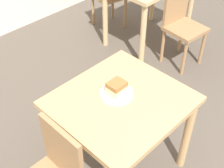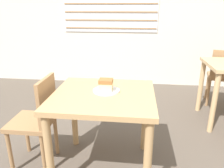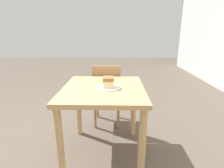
{
  "view_description": "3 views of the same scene",
  "coord_description": "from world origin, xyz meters",
  "px_view_note": "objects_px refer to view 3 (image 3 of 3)",
  "views": [
    {
      "loc": [
        -1.1,
        -0.39,
        2.12
      ],
      "look_at": [
        -0.03,
        0.67,
        0.82
      ],
      "focal_mm": 50.0,
      "sensor_mm": 36.0,
      "label": 1
    },
    {
      "loc": [
        0.23,
        -1.03,
        1.39
      ],
      "look_at": [
        0.03,
        0.68,
        0.79
      ],
      "focal_mm": 35.0,
      "sensor_mm": 36.0,
      "label": 2
    },
    {
      "loc": [
        1.54,
        0.71,
        1.24
      ],
      "look_at": [
        0.03,
        0.68,
        0.78
      ],
      "focal_mm": 28.0,
      "sensor_mm": 36.0,
      "label": 3
    }
  ],
  "objects_px": {
    "cake_slice": "(109,82)",
    "chair_near_window": "(107,93)",
    "plate": "(109,87)",
    "dining_table_near": "(103,100)"
  },
  "relations": [
    {
      "from": "cake_slice",
      "to": "chair_near_window",
      "type": "bearing_deg",
      "value": -175.35
    },
    {
      "from": "chair_near_window",
      "to": "plate",
      "type": "xyz_separation_m",
      "value": [
        0.61,
        0.05,
        0.27
      ]
    },
    {
      "from": "plate",
      "to": "cake_slice",
      "type": "bearing_deg",
      "value": -134.15
    },
    {
      "from": "chair_near_window",
      "to": "cake_slice",
      "type": "bearing_deg",
      "value": 94.65
    },
    {
      "from": "dining_table_near",
      "to": "chair_near_window",
      "type": "xyz_separation_m",
      "value": [
        -0.59,
        0.0,
        -0.14
      ]
    },
    {
      "from": "chair_near_window",
      "to": "plate",
      "type": "distance_m",
      "value": 0.67
    },
    {
      "from": "dining_table_near",
      "to": "cake_slice",
      "type": "relative_size",
      "value": 7.38
    },
    {
      "from": "dining_table_near",
      "to": "chair_near_window",
      "type": "distance_m",
      "value": 0.61
    },
    {
      "from": "cake_slice",
      "to": "dining_table_near",
      "type": "bearing_deg",
      "value": -104.8
    },
    {
      "from": "dining_table_near",
      "to": "chair_near_window",
      "type": "relative_size",
      "value": 0.98
    }
  ]
}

